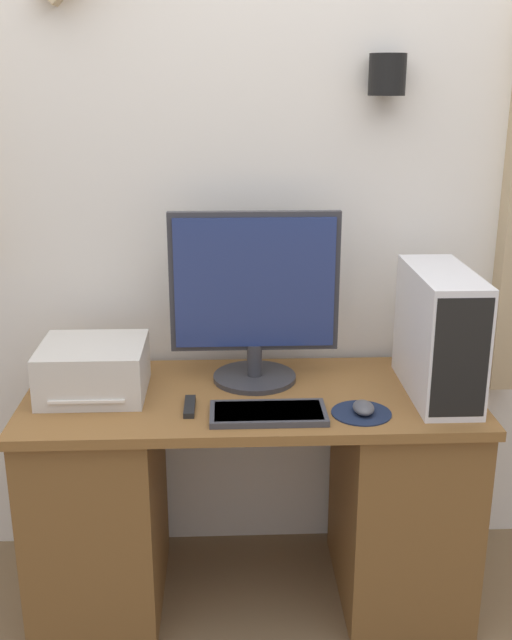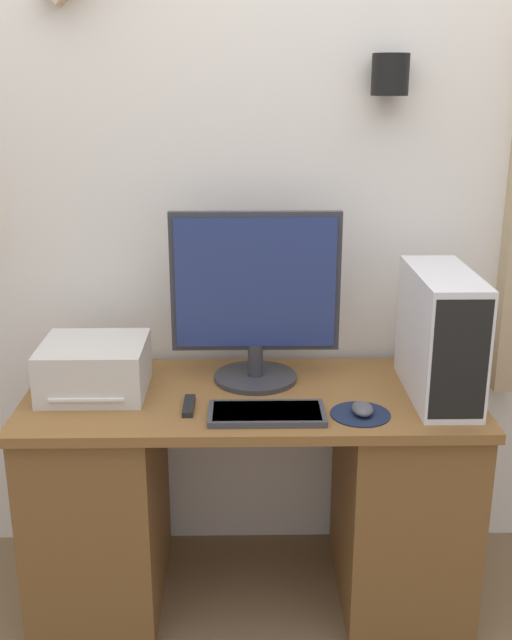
% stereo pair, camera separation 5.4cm
% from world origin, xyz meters
% --- Properties ---
extents(wall_back, '(6.40, 0.16, 2.70)m').
position_xyz_m(wall_back, '(0.00, 0.63, 1.35)').
color(wall_back, white).
rests_on(wall_back, ground_plane).
extents(desk, '(1.35, 0.58, 0.71)m').
position_xyz_m(desk, '(0.00, 0.29, 0.37)').
color(desk, brown).
rests_on(desk, ground_plane).
extents(monitor, '(0.52, 0.26, 0.53)m').
position_xyz_m(monitor, '(0.02, 0.40, 0.99)').
color(monitor, '#333338').
rests_on(monitor, desk).
extents(keyboard, '(0.33, 0.16, 0.02)m').
position_xyz_m(keyboard, '(0.04, 0.13, 0.72)').
color(keyboard, '#3D3D42').
rests_on(keyboard, desk).
extents(mousepad, '(0.17, 0.17, 0.00)m').
position_xyz_m(mousepad, '(0.31, 0.13, 0.71)').
color(mousepad, '#19233D').
rests_on(mousepad, desk).
extents(mouse, '(0.06, 0.09, 0.03)m').
position_xyz_m(mouse, '(0.31, 0.13, 0.73)').
color(mouse, '#4C4C51').
rests_on(mouse, mousepad).
extents(computer_tower, '(0.17, 0.43, 0.38)m').
position_xyz_m(computer_tower, '(0.56, 0.27, 0.90)').
color(computer_tower, white).
rests_on(computer_tower, desk).
extents(printer, '(0.31, 0.29, 0.15)m').
position_xyz_m(printer, '(-0.47, 0.31, 0.79)').
color(printer, beige).
rests_on(printer, desk).
extents(remote_control, '(0.03, 0.13, 0.02)m').
position_xyz_m(remote_control, '(-0.18, 0.18, 0.72)').
color(remote_control, black).
rests_on(remote_control, desk).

